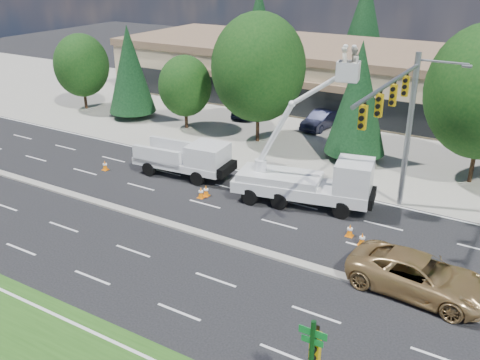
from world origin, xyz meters
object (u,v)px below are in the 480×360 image
Objects in this scene: signal_mast at (402,115)px; minivan at (420,276)px; utility_pickup at (188,162)px; bucket_truck at (314,174)px.

minivan is (3.18, -6.44, -5.19)m from signal_mast.
bucket_truck is at bearing -4.60° from utility_pickup.
signal_mast is at bearing -1.88° from utility_pickup.
utility_pickup is at bearing -176.60° from signal_mast.
signal_mast is at bearing 30.75° from minivan.
signal_mast reaches higher than minivan.
utility_pickup is 1.06× the size of minivan.
bucket_truck is (9.04, 0.11, 0.99)m from utility_pickup.
bucket_truck reaches higher than minivan.
minivan is at bearing -24.02° from utility_pickup.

